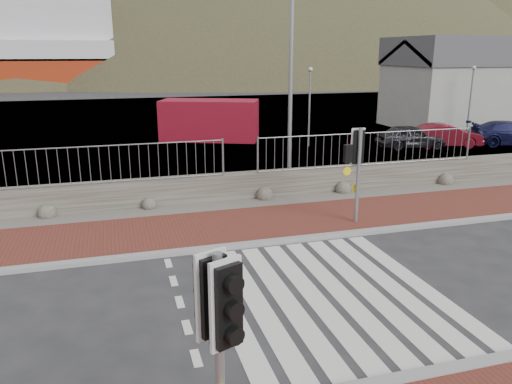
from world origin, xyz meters
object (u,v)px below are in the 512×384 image
object	(u,v)px
streetlight	(295,59)
shipping_container	(210,120)
car_a	(411,136)
traffic_signal_far	(358,156)
car_b	(445,136)
car_c	(512,133)
traffic_signal_near	(219,319)

from	to	relation	value
streetlight	shipping_container	world-z (taller)	streetlight
streetlight	car_a	bearing A→B (deg)	42.97
traffic_signal_far	car_b	size ratio (longest dim) A/B	0.76
car_c	car_b	bearing A→B (deg)	99.86
traffic_signal_far	streetlight	xyz separation A→B (m)	(-0.37, 4.26, 2.60)
shipping_container	car_c	size ratio (longest dim) A/B	1.21
streetlight	car_b	distance (m)	12.63
traffic_signal_far	car_b	bearing A→B (deg)	-135.73
traffic_signal_near	car_a	xyz separation A→B (m)	(14.01, 17.70, -1.42)
car_a	car_b	distance (m)	1.89
car_a	car_c	distance (m)	5.71
streetlight	car_c	world-z (taller)	streetlight
traffic_signal_near	traffic_signal_far	distance (m)	9.49
traffic_signal_near	traffic_signal_far	size ratio (longest dim) A/B	0.99
shipping_container	traffic_signal_near	bearing A→B (deg)	-78.93
car_a	traffic_signal_far	bearing A→B (deg)	147.81
streetlight	car_b	bearing A→B (deg)	36.92
traffic_signal_near	car_a	size ratio (longest dim) A/B	0.78
shipping_container	car_c	world-z (taller)	shipping_container
traffic_signal_far	streetlight	size ratio (longest dim) A/B	0.34
traffic_signal_near	car_b	size ratio (longest dim) A/B	0.75
traffic_signal_near	car_c	distance (m)	25.96
streetlight	shipping_container	bearing A→B (deg)	103.77
traffic_signal_far	car_a	xyz separation A→B (m)	(8.36, 10.08, -1.44)
traffic_signal_far	car_b	world-z (taller)	traffic_signal_far
car_b	streetlight	bearing A→B (deg)	130.35
traffic_signal_far	shipping_container	distance (m)	15.63
traffic_signal_near	shipping_container	distance (m)	23.60
traffic_signal_far	streetlight	bearing A→B (deg)	-84.63
car_c	streetlight	bearing A→B (deg)	127.31
car_a	car_b	bearing A→B (deg)	-90.65
shipping_container	car_b	size ratio (longest dim) A/B	1.45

